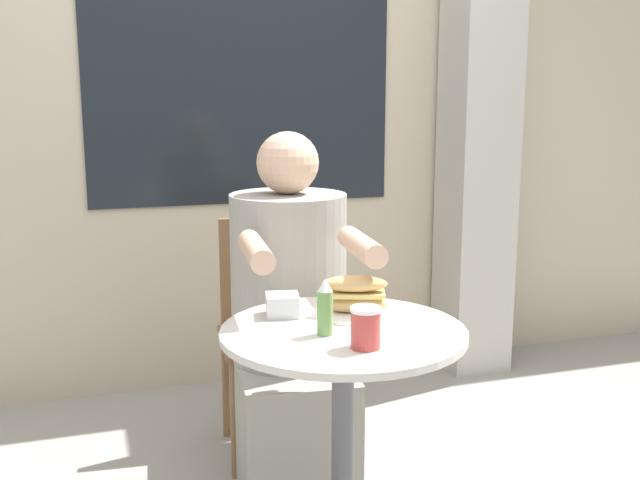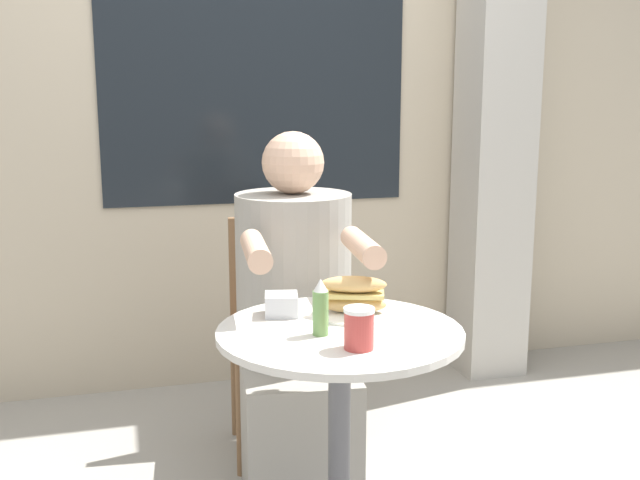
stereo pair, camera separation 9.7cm
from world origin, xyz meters
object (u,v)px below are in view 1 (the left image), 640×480
Objects in this scene: sandwich_on_plate at (354,298)px; drink_cup at (364,328)px; cafe_table at (343,400)px; condiment_bottle at (325,308)px; diner_chair at (269,312)px; seated_diner at (291,341)px.

sandwich_on_plate reaches higher than drink_cup.
cafe_table is 7.09× the size of drink_cup.
cafe_table is at bearing 88.32° from drink_cup.
condiment_bottle is at bearing 114.07° from drink_cup.
seated_diner is (-0.01, -0.35, -0.00)m from diner_chair.
diner_chair is at bearing 94.07° from sandwich_on_plate.
diner_chair is 3.90× the size of sandwich_on_plate.
diner_chair reaches higher than sandwich_on_plate.
condiment_bottle is at bearing -132.97° from sandwich_on_plate.
seated_diner is at bearing 93.47° from diner_chair.
cafe_table is 4.92× the size of condiment_bottle.
cafe_table is 0.60× the size of seated_diner.
sandwich_on_plate is (0.05, -0.77, 0.25)m from diner_chair.
seated_diner is 0.49m from sandwich_on_plate.
sandwich_on_plate is 1.51× the size of condiment_bottle.
condiment_bottle is at bearing 88.74° from seated_diner.
drink_cup is (-0.00, -0.16, 0.25)m from cafe_table.
seated_diner reaches higher than cafe_table.
diner_chair is at bearing 85.03° from condiment_bottle.
diner_chair is 0.95m from condiment_bottle.
cafe_table is 0.88m from diner_chair.
drink_cup is (-0.01, -0.69, 0.26)m from seated_diner.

